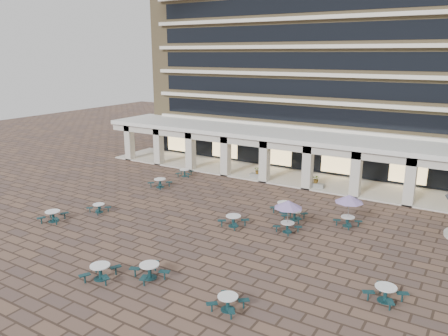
% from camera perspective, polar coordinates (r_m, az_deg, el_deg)
% --- Properties ---
extents(ground, '(120.00, 120.00, 0.00)m').
position_cam_1_polar(ground, '(30.01, -1.76, -8.16)').
color(ground, brown).
rests_on(ground, ground).
extents(apartment_building, '(40.00, 15.50, 25.20)m').
position_cam_1_polar(apartment_building, '(50.88, 14.64, 15.34)').
color(apartment_building, '#917A52').
rests_on(apartment_building, ground).
extents(retail_arcade, '(42.00, 6.60, 4.40)m').
position_cam_1_polar(retail_arcade, '(41.73, 9.42, 2.55)').
color(retail_arcade, white).
rests_on(retail_arcade, ground).
extents(picnic_table_0, '(1.59, 1.59, 0.65)m').
position_cam_1_polar(picnic_table_0, '(34.47, -16.03, -4.96)').
color(picnic_table_0, '#163C42').
rests_on(picnic_table_0, ground).
extents(picnic_table_1, '(2.15, 2.15, 0.81)m').
position_cam_1_polar(picnic_table_1, '(24.74, -15.85, -12.77)').
color(picnic_table_1, '#163C42').
rests_on(picnic_table_1, ground).
extents(picnic_table_2, '(2.22, 2.22, 0.81)m').
position_cam_1_polar(picnic_table_2, '(24.25, -9.70, -12.97)').
color(picnic_table_2, '#163C42').
rests_on(picnic_table_2, ground).
extents(picnic_table_3, '(1.70, 1.70, 0.74)m').
position_cam_1_polar(picnic_table_3, '(21.33, 0.50, -17.05)').
color(picnic_table_3, '#163C42').
rests_on(picnic_table_3, ground).
extents(picnic_table_5, '(2.12, 2.12, 0.78)m').
position_cam_1_polar(picnic_table_5, '(33.67, -21.44, -5.77)').
color(picnic_table_5, '#163C42').
rests_on(picnic_table_5, ground).
extents(picnic_table_6, '(1.94, 1.94, 2.24)m').
position_cam_1_polar(picnic_table_6, '(29.36, 8.39, -4.86)').
color(picnic_table_6, '#163C42').
rests_on(picnic_table_6, ground).
extents(picnic_table_7, '(2.08, 2.08, 0.78)m').
position_cam_1_polar(picnic_table_7, '(23.32, 20.34, -14.98)').
color(picnic_table_7, '#163C42').
rests_on(picnic_table_7, ground).
extents(picnic_table_8, '(1.88, 1.88, 0.79)m').
position_cam_1_polar(picnic_table_8, '(39.60, -8.37, -1.85)').
color(picnic_table_8, '#163C42').
rests_on(picnic_table_8, ground).
extents(picnic_table_9, '(1.94, 1.94, 0.78)m').
position_cam_1_polar(picnic_table_9, '(30.53, 1.24, -6.79)').
color(picnic_table_9, '#163C42').
rests_on(picnic_table_9, ground).
extents(picnic_table_10, '(1.81, 1.81, 0.79)m').
position_cam_1_polar(picnic_table_10, '(33.41, 7.86, -4.99)').
color(picnic_table_10, '#163C42').
rests_on(picnic_table_10, ground).
extents(picnic_table_11, '(1.97, 1.97, 2.28)m').
position_cam_1_polar(picnic_table_11, '(31.24, 16.04, -4.01)').
color(picnic_table_11, '#163C42').
rests_on(picnic_table_11, ground).
extents(picnic_table_12, '(1.90, 1.90, 0.71)m').
position_cam_1_polar(picnic_table_12, '(42.85, -5.16, -0.54)').
color(picnic_table_12, '#163C42').
rests_on(picnic_table_12, ground).
extents(picnic_table_13, '(1.65, 1.65, 0.73)m').
position_cam_1_polar(picnic_table_13, '(32.03, 9.19, -5.99)').
color(picnic_table_13, '#163C42').
rests_on(picnic_table_13, ground).
extents(planter_left, '(1.50, 0.75, 1.22)m').
position_cam_1_polar(planter_left, '(41.88, 4.42, -0.80)').
color(planter_left, gray).
rests_on(planter_left, ground).
extents(planter_right, '(1.50, 0.62, 1.27)m').
position_cam_1_polar(planter_right, '(39.67, 11.93, -1.92)').
color(planter_right, gray).
rests_on(planter_right, ground).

